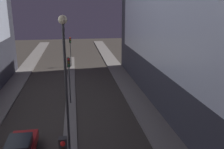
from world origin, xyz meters
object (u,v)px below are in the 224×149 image
(traffic_light_far, at_px, (70,45))
(car_left_lane, at_px, (20,149))
(traffic_light_mid, at_px, (69,70))
(street_lamp, at_px, (65,66))

(traffic_light_far, height_order, car_left_lane, traffic_light_far)
(traffic_light_mid, height_order, traffic_light_far, same)
(traffic_light_mid, bearing_deg, traffic_light_far, 90.00)
(street_lamp, height_order, car_left_lane, street_lamp)
(traffic_light_mid, xyz_separation_m, traffic_light_far, (0.00, 15.42, 0.00))
(traffic_light_far, relative_size, street_lamp, 0.52)
(street_lamp, relative_size, car_left_lane, 2.09)
(traffic_light_far, height_order, street_lamp, street_lamp)
(traffic_light_mid, relative_size, street_lamp, 0.52)
(traffic_light_far, relative_size, car_left_lane, 1.08)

